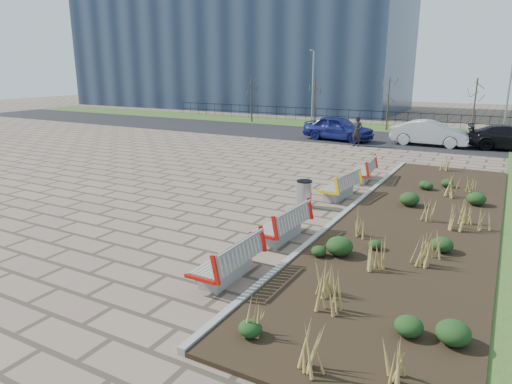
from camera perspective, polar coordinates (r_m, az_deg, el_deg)
The scene contains 21 objects.
ground at distance 13.33m, azimuth -12.04°, elevation -5.90°, with size 120.00×120.00×0.00m, color #73624F.
planting_bed at distance 15.17m, azimuth 19.78°, elevation -3.65°, with size 4.50×18.00×0.10m, color black.
planting_curb at distance 15.65m, azimuth 11.38°, elevation -2.36°, with size 0.16×18.00×0.15m, color gray.
grass_verge_far at distance 38.48m, azimuth 16.46°, elevation 7.65°, with size 80.00×5.00×0.04m, color #33511E.
road at distance 32.71m, azimuth 14.07°, elevation 6.54°, with size 80.00×7.00×0.02m, color black.
bench_a at distance 10.61m, azimuth -3.79°, elevation -8.32°, with size 0.90×2.10×1.00m, color red, non-canonical shape.
bench_b at distance 12.95m, azimuth 3.13°, elevation -3.84°, with size 0.90×2.10×1.00m, color #BB100C, non-canonical shape.
bench_c at distance 17.36m, azimuth 10.30°, elevation 0.91°, with size 0.90×2.10×1.00m, color yellow, non-canonical shape.
bench_d at distance 20.17m, azimuth 13.10°, elevation 2.77°, with size 0.90×2.10×1.00m, color red, non-canonical shape.
litter_bin at distance 16.02m, azimuth 6.04°, elevation -0.26°, with size 0.53×0.53×0.93m, color #B2B2B7.
pedestrian at distance 29.05m, azimuth 12.53°, elevation 7.42°, with size 0.68×0.45×1.86m, color black.
car_blue at distance 31.22m, azimuth 10.26°, elevation 7.86°, with size 1.89×4.70×1.60m, color navy.
car_silver at distance 30.60m, azimuth 20.93°, elevation 6.89°, with size 1.62×4.65×1.53m, color #ABADB3.
tree_a at distance 41.23m, azimuth -0.59°, elevation 11.56°, with size 1.40×1.40×4.00m, color #4C3D2D, non-canonical shape.
tree_b at distance 38.63m, azimuth 7.33°, elevation 11.19°, with size 1.40×1.40×4.00m, color #4C3D2D, non-canonical shape.
tree_c at distance 36.83m, azimuth 16.16°, elevation 10.52°, with size 1.40×1.40×4.00m, color #4C3D2D, non-canonical shape.
tree_d at distance 35.96m, azimuth 25.61°, elevation 9.53°, with size 1.40×1.40×4.00m, color #4C3D2D, non-canonical shape.
lamp_west at distance 38.11m, azimuth 7.09°, elevation 12.65°, with size 0.24×0.60×6.00m, color gray, non-canonical shape.
lamp_east at distance 35.32m, azimuth 29.02°, elevation 10.68°, with size 0.24×0.60×6.00m, color gray, non-canonical shape.
railing_fence at distance 39.87m, azimuth 17.02°, elevation 8.75°, with size 44.00×0.10×1.20m, color black, non-canonical shape.
building_glass at distance 57.92m, azimuth -2.72°, elevation 18.04°, with size 40.00×14.00×15.00m, color #192338.
Camera 1 is at (8.31, -9.28, 4.75)m, focal length 32.00 mm.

